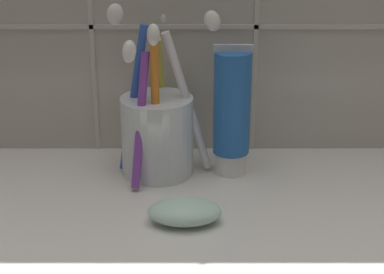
# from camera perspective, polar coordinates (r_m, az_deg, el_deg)

# --- Properties ---
(sink_counter) EXTENTS (0.75, 0.31, 0.02)m
(sink_counter) POSITION_cam_1_polar(r_m,az_deg,el_deg) (0.66, 4.86, -6.83)
(sink_counter) COLOR silver
(sink_counter) RESTS_ON ground
(toothbrush_cup) EXTENTS (0.12, 0.15, 0.19)m
(toothbrush_cup) POSITION_cam_1_polar(r_m,az_deg,el_deg) (0.70, -3.02, 0.72)
(toothbrush_cup) COLOR silver
(toothbrush_cup) RESTS_ON sink_counter
(toothpaste_tube) EXTENTS (0.04, 0.04, 0.15)m
(toothpaste_tube) POSITION_cam_1_polar(r_m,az_deg,el_deg) (0.70, 3.65, 2.30)
(toothpaste_tube) COLOR white
(toothpaste_tube) RESTS_ON sink_counter
(soap_bar) EXTENTS (0.07, 0.05, 0.02)m
(soap_bar) POSITION_cam_1_polar(r_m,az_deg,el_deg) (0.62, -0.57, -6.64)
(soap_bar) COLOR silver
(soap_bar) RESTS_ON sink_counter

